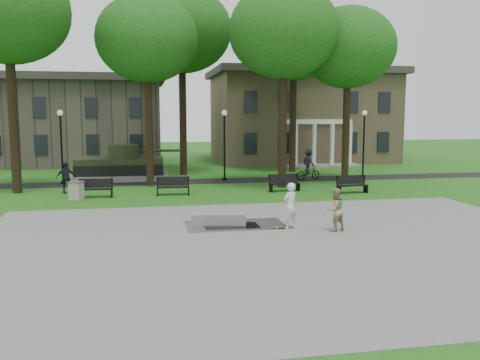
% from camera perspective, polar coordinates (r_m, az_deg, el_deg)
% --- Properties ---
extents(ground, '(120.00, 120.00, 0.00)m').
position_cam_1_polar(ground, '(22.48, 1.79, -4.07)').
color(ground, '#1E5313').
rests_on(ground, ground).
extents(plaza, '(22.00, 16.00, 0.02)m').
position_cam_1_polar(plaza, '(17.75, 5.26, -7.20)').
color(plaza, gray).
rests_on(plaza, ground).
extents(footpath, '(44.00, 2.60, 0.01)m').
position_cam_1_polar(footpath, '(34.14, -2.49, -0.10)').
color(footpath, black).
rests_on(footpath, ground).
extents(building_right, '(17.00, 12.00, 8.60)m').
position_cam_1_polar(building_right, '(49.74, 6.75, 7.24)').
color(building_right, '#9E8460').
rests_on(building_right, ground).
extents(building_left, '(15.00, 10.00, 7.20)m').
position_cam_1_polar(building_left, '(48.44, -18.07, 6.04)').
color(building_left, '#4C443D').
rests_on(building_left, ground).
extents(tree_0, '(6.80, 6.80, 12.97)m').
position_cam_1_polar(tree_0, '(31.86, -24.68, 16.81)').
color(tree_0, black).
rests_on(tree_0, ground).
extents(tree_1, '(6.20, 6.20, 11.63)m').
position_cam_1_polar(tree_1, '(32.33, -10.41, 15.27)').
color(tree_1, black).
rests_on(tree_1, ground).
extents(tree_2, '(6.60, 6.60, 12.16)m').
position_cam_1_polar(tree_2, '(31.49, 4.92, 16.24)').
color(tree_2, black).
rests_on(tree_2, ground).
extents(tree_3, '(6.00, 6.00, 11.19)m').
position_cam_1_polar(tree_3, '(33.77, 12.06, 14.28)').
color(tree_3, black).
rests_on(tree_3, ground).
extents(tree_4, '(7.20, 7.20, 13.50)m').
position_cam_1_polar(tree_4, '(38.08, -6.57, 16.32)').
color(tree_4, black).
rests_on(tree_4, ground).
extents(tree_5, '(6.40, 6.40, 12.44)m').
position_cam_1_polar(tree_5, '(39.97, 6.07, 14.86)').
color(tree_5, black).
rests_on(tree_5, ground).
extents(lamp_left, '(0.36, 0.36, 4.73)m').
position_cam_1_polar(lamp_left, '(34.27, -19.43, 4.19)').
color(lamp_left, black).
rests_on(lamp_left, ground).
extents(lamp_mid, '(0.36, 0.36, 4.73)m').
position_cam_1_polar(lamp_mid, '(34.26, -1.76, 4.61)').
color(lamp_mid, black).
rests_on(lamp_mid, ground).
extents(lamp_right, '(0.36, 0.36, 4.73)m').
position_cam_1_polar(lamp_right, '(37.12, 13.73, 4.62)').
color(lamp_right, black).
rests_on(lamp_right, ground).
extents(tank_monument, '(7.45, 3.40, 2.40)m').
position_cam_1_polar(tank_monument, '(35.75, -13.26, 1.42)').
color(tank_monument, gray).
rests_on(tank_monument, ground).
extents(puddle, '(2.20, 1.20, 0.00)m').
position_cam_1_polar(puddle, '(20.41, -0.97, -5.20)').
color(puddle, black).
rests_on(puddle, plaza).
extents(concrete_block, '(2.34, 1.36, 0.45)m').
position_cam_1_polar(concrete_block, '(20.86, -2.39, -4.30)').
color(concrete_block, gray).
rests_on(concrete_block, plaza).
extents(skateboard, '(0.80, 0.30, 0.07)m').
position_cam_1_polar(skateboard, '(20.07, 4.79, -5.35)').
color(skateboard, brown).
rests_on(skateboard, plaza).
extents(skateboarder, '(0.79, 0.69, 1.81)m').
position_cam_1_polar(skateboarder, '(19.93, 5.64, -2.89)').
color(skateboarder, silver).
rests_on(skateboarder, plaza).
extents(friend_watching, '(0.97, 0.85, 1.66)m').
position_cam_1_polar(friend_watching, '(19.76, 10.62, -3.30)').
color(friend_watching, '#9B9464').
rests_on(friend_watching, plaza).
extents(pedestrian_walker, '(1.13, 0.72, 1.78)m').
position_cam_1_polar(pedestrian_walker, '(30.40, -18.98, 0.25)').
color(pedestrian_walker, black).
rests_on(pedestrian_walker, ground).
extents(cyclist, '(1.99, 1.26, 2.09)m').
position_cam_1_polar(cyclist, '(34.90, 7.70, 1.41)').
color(cyclist, black).
rests_on(cyclist, ground).
extents(park_bench_0, '(1.82, 0.63, 1.00)m').
position_cam_1_polar(park_bench_0, '(28.49, -15.90, -0.84)').
color(park_bench_0, black).
rests_on(park_bench_0, ground).
extents(park_bench_1, '(1.82, 0.59, 1.00)m').
position_cam_1_polar(park_bench_1, '(28.43, -7.54, -0.63)').
color(park_bench_1, black).
rests_on(park_bench_1, ground).
extents(park_bench_2, '(1.84, 0.73, 1.00)m').
position_cam_1_polar(park_bench_2, '(29.64, 4.98, -0.27)').
color(park_bench_2, black).
rests_on(park_bench_2, ground).
extents(park_bench_3, '(1.84, 0.70, 1.00)m').
position_cam_1_polar(park_bench_3, '(29.56, 12.44, -0.44)').
color(park_bench_3, black).
rests_on(park_bench_3, ground).
extents(trash_bin, '(0.86, 0.86, 0.96)m').
position_cam_1_polar(trash_bin, '(28.09, -17.91, -1.11)').
color(trash_bin, '#A69A89').
rests_on(trash_bin, ground).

